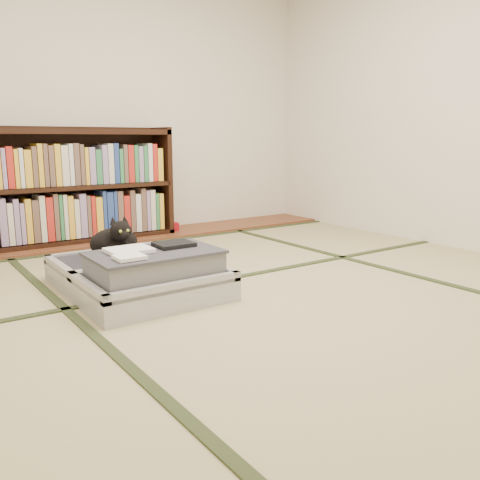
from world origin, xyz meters
TOP-DOWN VIEW (x-y plane):
  - floor at (0.00, 0.00)m, footprint 4.50×4.50m
  - wood_strip at (0.00, 2.00)m, footprint 4.00×0.50m
  - red_item at (0.44, 2.03)m, footprint 0.17×0.12m
  - room_shell at (0.00, 0.00)m, footprint 4.50×4.50m
  - tatami_borders at (0.00, 0.49)m, footprint 4.00×4.50m
  - bookcase at (-0.34, 2.07)m, footprint 1.50×0.34m
  - suitcase at (-0.56, 0.46)m, footprint 0.76×1.01m
  - cat at (-0.58, 0.75)m, footprint 0.34×0.34m
  - cable_coil at (-0.40, 0.79)m, footprint 0.10×0.10m
  - hanger at (-0.34, 0.40)m, footprint 0.39×0.27m

SIDE VIEW (x-z plane):
  - floor at x=0.00m, z-range 0.00..0.00m
  - tatami_borders at x=0.00m, z-range 0.00..0.01m
  - hanger at x=-0.34m, z-range 0.00..0.01m
  - wood_strip at x=0.00m, z-range 0.00..0.02m
  - red_item at x=0.44m, z-range 0.02..0.09m
  - suitcase at x=-0.56m, z-range -0.04..0.25m
  - cable_coil at x=-0.40m, z-range 0.14..0.17m
  - cat at x=-0.58m, z-range 0.11..0.38m
  - bookcase at x=-0.34m, z-range -0.03..0.93m
  - room_shell at x=0.00m, z-range -0.79..3.71m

